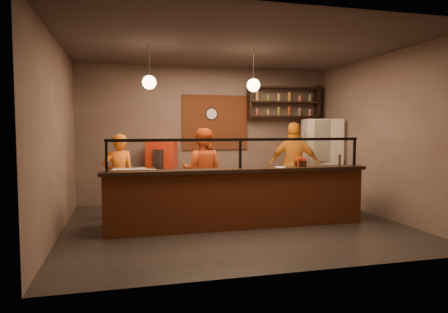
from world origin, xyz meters
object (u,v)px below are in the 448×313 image
object	(u,v)px
wall_clock	(211,114)
cook_right	(294,165)
pizza_dough	(242,174)
condiment_caddy	(300,164)
red_cooler	(162,174)
cook_left	(119,176)
pepper_mill	(340,160)
cook_mid	(202,170)
fridge	(321,161)

from	to	relation	value
wall_clock	cook_right	size ratio (longest dim) A/B	0.16
pizza_dough	condiment_caddy	world-z (taller)	condiment_caddy
cook_right	condiment_caddy	bearing A→B (deg)	93.44
wall_clock	red_cooler	bearing A→B (deg)	-165.71
cook_left	pepper_mill	world-z (taller)	cook_left
cook_mid	cook_left	bearing A→B (deg)	24.62
red_cooler	condiment_caddy	world-z (taller)	red_cooler
fridge	pepper_mill	bearing A→B (deg)	-94.71
wall_clock	red_cooler	size ratio (longest dim) A/B	0.21
cook_mid	pizza_dough	size ratio (longest dim) A/B	3.51
cook_left	condiment_caddy	xyz separation A→B (m)	(3.20, -1.29, 0.29)
cook_left	pizza_dough	world-z (taller)	cook_left
cook_right	pizza_dough	world-z (taller)	cook_right
cook_left	fridge	bearing A→B (deg)	174.24
red_cooler	condiment_caddy	distance (m)	3.32
wall_clock	cook_right	xyz separation A→B (m)	(1.58, -1.27, -1.16)
cook_right	pepper_mill	size ratio (longest dim) A/B	9.32
wall_clock	condiment_caddy	distance (m)	3.06
fridge	pizza_dough	world-z (taller)	fridge
cook_left	condiment_caddy	bearing A→B (deg)	144.45
fridge	condiment_caddy	size ratio (longest dim) A/B	10.16
wall_clock	red_cooler	distance (m)	1.86
cook_left	red_cooler	distance (m)	1.45
cook_left	condiment_caddy	world-z (taller)	cook_left
condiment_caddy	wall_clock	bearing A→B (deg)	111.21
cook_right	fridge	bearing A→B (deg)	-127.82
cook_left	pizza_dough	size ratio (longest dim) A/B	3.29
wall_clock	red_cooler	world-z (taller)	wall_clock
fridge	condiment_caddy	bearing A→B (deg)	-113.02
cook_mid	red_cooler	distance (m)	1.20
cook_mid	cook_right	size ratio (longest dim) A/B	0.93
cook_right	cook_mid	bearing A→B (deg)	23.11
red_cooler	cook_right	bearing A→B (deg)	-2.58
cook_left	red_cooler	bearing A→B (deg)	-143.77
wall_clock	condiment_caddy	bearing A→B (deg)	-68.79
cook_left	cook_right	world-z (taller)	cook_right
red_cooler	pizza_dough	world-z (taller)	red_cooler
fridge	pepper_mill	world-z (taller)	fridge
cook_right	condiment_caddy	xyz separation A→B (m)	(-0.53, -1.44, 0.17)
wall_clock	condiment_caddy	world-z (taller)	wall_clock
cook_right	red_cooler	bearing A→B (deg)	4.90
cook_left	pepper_mill	distance (m)	4.22
cook_right	cook_left	bearing A→B (deg)	26.03
condiment_caddy	cook_right	bearing A→B (deg)	69.61
pizza_dough	cook_mid	bearing A→B (deg)	117.30
cook_right	red_cooler	xyz separation A→B (m)	(-2.80, 0.96, -0.22)
red_cooler	pepper_mill	world-z (taller)	red_cooler
cook_right	pizza_dough	bearing A→B (deg)	57.98
cook_left	cook_mid	xyz separation A→B (m)	(1.68, 0.17, 0.06)
condiment_caddy	cook_mid	bearing A→B (deg)	136.18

